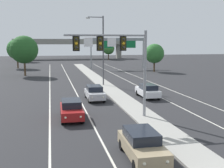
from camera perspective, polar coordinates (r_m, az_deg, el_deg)
The scene contains 18 objects.
median_island at distance 28.76m, azimuth 3.71°, elevation -4.26°, with size 2.40×110.00×0.15m, color #9E9B93.
lane_stripe_oncoming_center at distance 34.68m, azimuth -7.02°, elevation -2.23°, with size 0.14×100.00×0.01m, color silver.
lane_stripe_receding_center at distance 36.74m, azimuth 7.75°, elevation -1.65°, with size 0.14×100.00×0.01m, color silver.
edge_stripe_left at distance 34.55m, azimuth -12.48°, elevation -2.41°, with size 0.14×100.00×0.01m, color silver.
edge_stripe_right at distance 37.99m, azimuth 12.43°, elevation -1.44°, with size 0.14×100.00×0.01m, color silver.
overhead_signal_mast at distance 22.98m, azimuth 1.16°, elevation 6.17°, with size 6.78×0.44×7.20m.
street_lamp_median at distance 41.29m, azimuth -2.10°, elevation 7.61°, with size 2.58×0.28×10.00m.
car_oncoming_tan at distance 15.96m, azimuth 6.07°, elevation -12.04°, with size 1.88×4.50×1.58m.
car_oncoming_red at distance 24.00m, azimuth -8.21°, elevation -5.07°, with size 1.89×4.50×1.58m.
car_oncoming_silver at distance 31.52m, azimuth -3.56°, elevation -1.75°, with size 1.83×4.47×1.58m.
car_receding_white at distance 32.99m, azimuth 7.26°, elevation -1.35°, with size 1.88×4.50×1.58m.
highway_sign_gantry at distance 68.58m, azimuth 1.16°, elevation 8.25°, with size 13.28×0.42×7.50m.
overpass_bridge at distance 111.07m, azimuth -8.40°, elevation 8.04°, with size 42.40×6.40×7.65m.
tree_far_right_a at distance 104.13m, azimuth -0.72°, elevation 7.21°, with size 4.40×4.40×6.36m.
tree_far_left_a at distance 56.47m, azimuth -17.38°, elevation 6.66°, with size 5.30×5.30×7.67m.
tree_far_left_c at distance 98.19m, azimuth -17.90°, elevation 7.33°, with size 5.48×5.48×7.93m.
tree_far_right_c at distance 62.15m, azimuth 8.59°, elevation 6.12°, with size 4.21×4.21×6.10m.
tree_far_left_b at distance 73.30m, azimuth -18.66°, elevation 6.69°, with size 4.99×4.99×7.22m.
Camera 1 is at (-7.79, -8.95, 6.39)m, focal length 45.15 mm.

